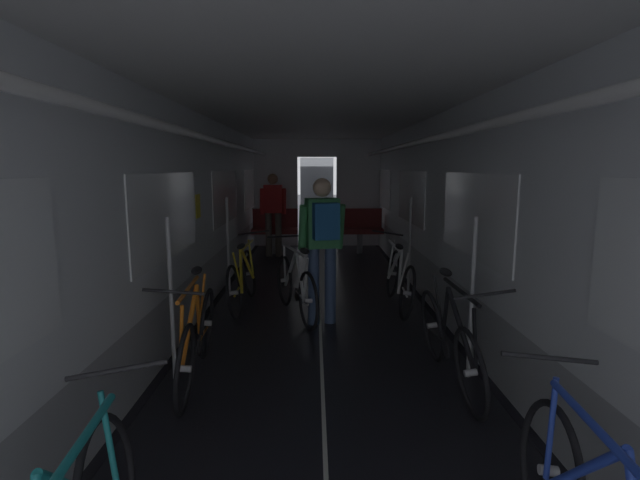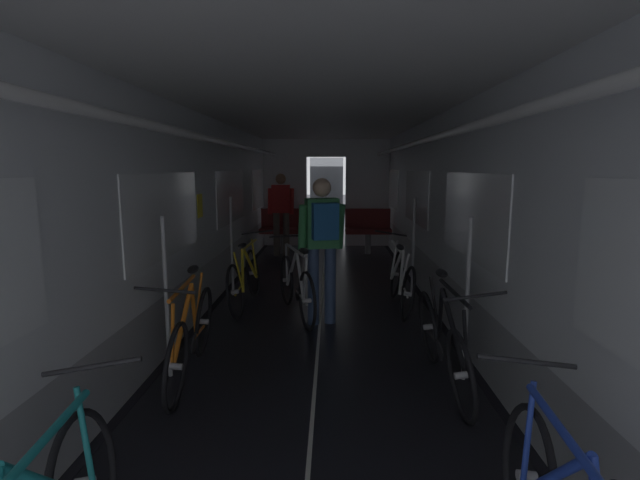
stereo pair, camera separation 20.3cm
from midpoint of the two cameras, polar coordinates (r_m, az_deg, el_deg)
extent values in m
cube|color=black|center=(5.44, -14.27, -10.67)|extent=(0.08, 11.50, 0.01)
cube|color=black|center=(5.42, 16.39, -10.82)|extent=(0.08, 11.50, 0.01)
cube|color=beige|center=(5.24, 1.03, -11.14)|extent=(0.03, 11.27, 0.00)
cube|color=#9EA0A5|center=(5.38, -15.42, -7.63)|extent=(0.12, 11.50, 0.60)
cube|color=silver|center=(5.17, -15.98, 5.51)|extent=(0.12, 11.50, 1.85)
cube|color=white|center=(4.62, -17.24, 2.92)|extent=(0.02, 1.90, 0.80)
cube|color=white|center=(7.39, -10.11, 5.26)|extent=(0.02, 1.90, 0.80)
cube|color=white|center=(10.22, -6.89, 6.29)|extent=(0.02, 1.90, 0.80)
cube|color=yellow|center=(5.70, -13.60, 4.12)|extent=(0.01, 0.20, 0.28)
cylinder|color=white|center=(5.08, -12.52, 12.08)|extent=(0.07, 11.04, 0.07)
cylinder|color=#B7BABF|center=(4.14, -17.06, -6.88)|extent=(0.04, 0.04, 1.40)
cylinder|color=#B7BABF|center=(6.60, -9.94, -0.84)|extent=(0.04, 0.04, 1.40)
cube|color=#9EA0A5|center=(5.36, 17.57, -7.79)|extent=(0.12, 11.50, 0.60)
cube|color=silver|center=(5.15, 18.20, 5.40)|extent=(0.12, 11.50, 1.85)
cube|color=white|center=(4.60, 19.36, 2.79)|extent=(0.02, 1.90, 0.80)
cube|color=white|center=(7.38, 12.55, 5.18)|extent=(0.02, 1.90, 0.80)
cube|color=white|center=(10.21, 9.48, 6.23)|extent=(0.02, 1.90, 0.80)
cube|color=yellow|center=(5.15, 17.40, 3.48)|extent=(0.01, 0.20, 0.28)
cylinder|color=white|center=(5.07, 14.76, 12.01)|extent=(0.07, 11.04, 0.07)
cylinder|color=#B7BABF|center=(4.12, 19.00, -7.06)|extent=(0.04, 0.04, 1.40)
cylinder|color=#B7BABF|center=(6.59, 12.27, -0.93)|extent=(0.04, 0.04, 1.40)
cube|color=silver|center=(10.80, -3.77, 5.80)|extent=(1.00, 0.12, 2.45)
cube|color=silver|center=(10.79, 6.38, 5.76)|extent=(1.00, 0.12, 2.45)
cube|color=silver|center=(10.75, 1.32, 11.27)|extent=(0.90, 0.12, 0.40)
cube|color=#4C4F54|center=(11.46, 1.31, 4.99)|extent=(0.81, 0.04, 2.05)
cube|color=silver|center=(4.98, 1.11, 17.10)|extent=(3.14, 11.62, 0.12)
cylinder|color=gray|center=(9.85, -3.98, -0.38)|extent=(0.12, 0.12, 0.44)
cube|color=maroon|center=(9.81, -4.00, 1.18)|extent=(0.96, 0.44, 0.10)
cube|color=maroon|center=(9.97, -3.91, 2.75)|extent=(0.96, 0.08, 0.40)
torus|color=gray|center=(10.03, -6.36, 3.90)|extent=(0.14, 0.14, 0.02)
cylinder|color=gray|center=(9.84, 6.51, -0.42)|extent=(0.12, 0.12, 0.44)
cube|color=maroon|center=(9.80, 6.53, 1.14)|extent=(0.96, 0.44, 0.10)
cube|color=maroon|center=(9.96, 6.46, 2.71)|extent=(0.96, 0.08, 0.40)
torus|color=gray|center=(9.94, 3.99, 3.89)|extent=(0.14, 0.14, 0.02)
torus|color=black|center=(4.52, 14.49, -10.33)|extent=(0.14, 0.67, 0.67)
cylinder|color=#B2B2B7|center=(4.52, 14.49, -10.33)|extent=(0.10, 0.05, 0.06)
torus|color=black|center=(3.61, 18.57, -15.54)|extent=(0.14, 0.67, 0.67)
cylinder|color=#B2B2B7|center=(3.61, 18.57, -15.54)|extent=(0.10, 0.05, 0.06)
cylinder|color=black|center=(3.82, 17.65, -10.62)|extent=(0.12, 0.54, 0.56)
cylinder|color=black|center=(4.19, 15.98, -8.79)|extent=(0.10, 0.34, 0.55)
cylinder|color=black|center=(3.89, 17.64, -6.19)|extent=(0.06, 0.82, 0.04)
cylinder|color=black|center=(4.39, 15.23, -7.64)|extent=(0.09, 0.16, 0.49)
cylinder|color=black|center=(4.32, 15.18, -11.57)|extent=(0.03, 0.45, 0.07)
cylinder|color=black|center=(3.56, 19.10, -11.77)|extent=(0.09, 0.09, 0.49)
cylinder|color=black|center=(4.13, 15.94, -12.93)|extent=(0.04, 0.17, 0.17)
ellipsoid|color=black|center=(4.28, 16.07, -3.95)|extent=(0.10, 0.24, 0.07)
cylinder|color=black|center=(3.45, 20.19, -6.53)|extent=(0.44, 0.03, 0.08)
torus|color=black|center=(4.63, -12.91, -9.79)|extent=(0.15, 0.68, 0.67)
cylinder|color=#B2B2B7|center=(4.63, -12.91, -9.79)|extent=(0.10, 0.06, 0.06)
torus|color=black|center=(3.70, -15.77, -14.79)|extent=(0.15, 0.68, 0.67)
cylinder|color=#B2B2B7|center=(3.70, -15.77, -14.79)|extent=(0.10, 0.06, 0.06)
cylinder|color=orange|center=(3.91, -15.16, -10.00)|extent=(0.06, 0.54, 0.56)
cylinder|color=orange|center=(4.29, -13.98, -8.25)|extent=(0.11, 0.34, 0.55)
cylinder|color=orange|center=(3.99, -15.19, -5.68)|extent=(0.10, 0.82, 0.04)
cylinder|color=orange|center=(4.50, -13.46, -7.14)|extent=(0.06, 0.17, 0.49)
cylinder|color=orange|center=(4.43, -13.39, -10.98)|extent=(0.06, 0.45, 0.07)
cylinder|color=orange|center=(3.64, -16.18, -11.09)|extent=(0.08, 0.09, 0.49)
cylinder|color=black|center=(4.23, -13.92, -12.29)|extent=(0.04, 0.17, 0.17)
ellipsoid|color=black|center=(4.38, -14.09, -3.53)|extent=(0.11, 0.25, 0.07)
cylinder|color=black|center=(3.53, -17.00, -5.97)|extent=(0.44, 0.06, 0.07)
torus|color=black|center=(2.72, 26.28, -24.65)|extent=(0.14, 0.67, 0.67)
cylinder|color=#B2B2B7|center=(2.72, 26.28, -24.65)|extent=(0.10, 0.06, 0.06)
cylinder|color=#2342B7|center=(2.35, 29.12, -24.22)|extent=(0.05, 0.54, 0.56)
cylinder|color=#2342B7|center=(2.09, 30.90, -20.35)|extent=(0.10, 0.82, 0.04)
cylinder|color=#2342B7|center=(2.57, 26.51, -20.52)|extent=(0.07, 0.09, 0.49)
cylinder|color=black|center=(2.43, 26.33, -13.28)|extent=(0.44, 0.06, 0.06)
torus|color=black|center=(5.59, 11.79, -6.53)|extent=(0.14, 0.67, 0.67)
cylinder|color=#B2B2B7|center=(5.59, 11.79, -6.53)|extent=(0.10, 0.05, 0.06)
torus|color=black|center=(6.57, 10.27, -4.18)|extent=(0.14, 0.67, 0.67)
cylinder|color=#B2B2B7|center=(6.57, 10.27, -4.18)|extent=(0.10, 0.05, 0.06)
cylinder|color=silver|center=(6.21, 10.43, -2.88)|extent=(0.12, 0.54, 0.56)
cylinder|color=silver|center=(5.82, 11.03, -3.70)|extent=(0.12, 0.34, 0.55)
cylinder|color=silver|center=(6.01, 10.33, -0.74)|extent=(0.04, 0.82, 0.04)
cylinder|color=silver|center=(5.59, 11.37, -3.98)|extent=(0.10, 0.16, 0.49)
cylinder|color=silver|center=(5.81, 11.44, -6.15)|extent=(0.04, 0.45, 0.07)
cylinder|color=silver|center=(6.48, 10.04, -2.18)|extent=(0.10, 0.09, 0.49)
cylinder|color=black|center=(6.03, 11.11, -5.81)|extent=(0.04, 0.17, 0.17)
ellipsoid|color=black|center=(5.58, 10.90, -0.87)|extent=(0.10, 0.24, 0.07)
cylinder|color=black|center=(6.44, 9.62, 0.81)|extent=(0.44, 0.03, 0.09)
cylinder|color=teal|center=(2.01, -28.86, -21.55)|extent=(0.12, 0.82, 0.04)
cylinder|color=teal|center=(2.49, -24.73, -21.41)|extent=(0.10, 0.08, 0.49)
cylinder|color=black|center=(2.35, -23.99, -14.09)|extent=(0.44, 0.07, 0.08)
torus|color=black|center=(5.64, -9.41, -6.32)|extent=(0.15, 0.67, 0.67)
cylinder|color=#B2B2B7|center=(5.64, -9.41, -6.32)|extent=(0.10, 0.05, 0.06)
torus|color=black|center=(6.60, -7.42, -4.03)|extent=(0.15, 0.67, 0.67)
cylinder|color=#B2B2B7|center=(6.60, -7.42, -4.03)|extent=(0.10, 0.05, 0.06)
cylinder|color=yellow|center=(6.25, -7.75, -2.72)|extent=(0.13, 0.54, 0.56)
cylinder|color=yellow|center=(5.86, -8.54, -3.52)|extent=(0.10, 0.34, 0.55)
cylinder|color=yellow|center=(6.05, -7.77, -0.58)|extent=(0.07, 0.82, 0.04)
cylinder|color=yellow|center=(5.64, -8.99, -3.79)|extent=(0.09, 0.16, 0.49)
cylinder|color=yellow|center=(5.85, -8.93, -5.96)|extent=(0.04, 0.45, 0.07)
cylinder|color=yellow|center=(6.52, -7.24, -2.03)|extent=(0.09, 0.09, 0.49)
cylinder|color=black|center=(6.07, -8.50, -5.63)|extent=(0.04, 0.17, 0.17)
ellipsoid|color=black|center=(5.62, -8.56, -0.70)|extent=(0.11, 0.24, 0.07)
cylinder|color=black|center=(6.48, -6.88, 0.94)|extent=(0.44, 0.04, 0.08)
cylinder|color=#384C75|center=(5.35, 0.26, -5.71)|extent=(0.13, 0.13, 0.90)
cylinder|color=#384C75|center=(5.40, 2.35, -5.60)|extent=(0.13, 0.13, 0.90)
cube|color=#337F47|center=(5.24, 1.34, 2.10)|extent=(0.40, 0.30, 0.56)
cylinder|color=#337F47|center=(5.22, -1.07, 1.52)|extent=(0.13, 0.21, 0.53)
cylinder|color=#337F47|center=(5.32, 3.60, 1.64)|extent=(0.13, 0.21, 0.53)
sphere|color=beige|center=(5.21, 1.35, 6.48)|extent=(0.21, 0.21, 0.21)
cube|color=#1E5693|center=(5.07, 1.77, 2.33)|extent=(0.31, 0.22, 0.40)
torus|color=black|center=(5.18, -0.48, -7.52)|extent=(0.25, 0.65, 0.67)
cylinder|color=#B2B2B7|center=(5.18, -0.48, -7.52)|extent=(0.10, 0.08, 0.05)
torus|color=black|center=(6.13, -3.22, -4.94)|extent=(0.25, 0.65, 0.67)
cylinder|color=#B2B2B7|center=(6.13, -3.22, -4.94)|extent=(0.10, 0.08, 0.05)
cylinder|color=#ADAFB5|center=(5.79, -2.49, -3.54)|extent=(0.21, 0.52, 0.56)
cylinder|color=#ADAFB5|center=(5.40, -1.39, -4.44)|extent=(0.14, 0.34, 0.55)
cylinder|color=#ADAFB5|center=(5.59, -2.12, -1.21)|extent=(0.29, 0.79, 0.03)
cylinder|color=#ADAFB5|center=(5.18, -0.71, -4.74)|extent=(0.08, 0.16, 0.49)
cylinder|color=#ADAFB5|center=(5.40, -1.16, -7.11)|extent=(0.17, 0.44, 0.07)
cylinder|color=#ADAFB5|center=(6.05, -3.18, -2.78)|extent=(0.05, 0.09, 0.49)
cylinder|color=black|center=(5.61, -1.80, -6.72)|extent=(0.07, 0.17, 0.17)
ellipsoid|color=black|center=(5.17, -0.89, -1.36)|extent=(0.16, 0.26, 0.06)
cylinder|color=black|center=(6.01, -3.27, 0.46)|extent=(0.42, 0.16, 0.03)
cylinder|color=brown|center=(9.51, -3.57, 0.70)|extent=(0.13, 0.13, 0.90)
cylinder|color=brown|center=(9.53, -4.77, 0.70)|extent=(0.13, 0.13, 0.90)
cube|color=red|center=(9.44, -4.22, 5.09)|extent=(0.36, 0.22, 0.56)
cylinder|color=red|center=(9.41, -2.89, 4.78)|extent=(0.09, 0.20, 0.53)
cylinder|color=red|center=(9.45, -5.56, 4.77)|extent=(0.09, 0.20, 0.53)
sphere|color=#9E7051|center=(9.43, -4.25, 7.52)|extent=(0.21, 0.21, 0.21)
camera|label=1|loc=(0.10, -88.91, 0.17)|focal=25.97mm
camera|label=2|loc=(0.10, 91.09, -0.17)|focal=25.97mm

